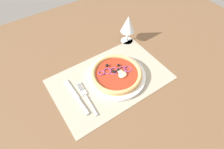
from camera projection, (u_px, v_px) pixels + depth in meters
The scene contains 7 objects.
ground_plane at pixel (110, 81), 83.75cm from camera, with size 190.00×140.00×2.40cm, color brown.
placemat at pixel (110, 79), 82.67cm from camera, with size 51.20×32.74×0.40cm, color #A39984.
plate at pixel (117, 76), 82.67cm from camera, with size 26.11×26.11×1.37cm, color white.
pizza at pixel (117, 73), 81.32cm from camera, with size 22.59×22.59×2.68cm.
fork at pixel (86, 96), 76.27cm from camera, with size 2.79×18.06×0.44cm.
knife at pixel (75, 96), 76.34cm from camera, with size 2.16×20.02×0.62cm.
wine_glass at pixel (128, 25), 91.94cm from camera, with size 7.20×7.20×14.90cm.
Camera 1 is at (-28.27, -42.69, 65.14)cm, focal length 29.56 mm.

